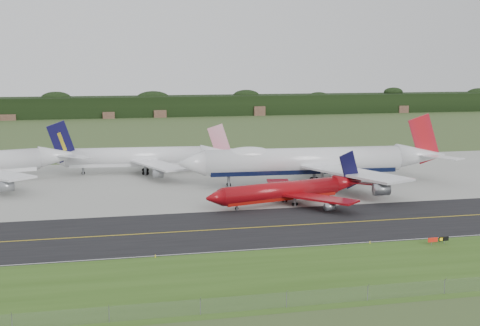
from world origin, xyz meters
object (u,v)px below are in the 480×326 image
(jet_red_737, at_px, (289,191))
(jet_star_tail, at_px, (144,157))
(jet_ba_747, at_px, (313,161))
(taxiway_sign, at_px, (438,239))

(jet_red_737, height_order, jet_star_tail, jet_star_tail)
(jet_ba_747, distance_m, taxiway_sign, 63.37)
(jet_star_tail, bearing_deg, jet_ba_747, -32.99)
(jet_ba_747, relative_size, jet_star_tail, 1.36)
(jet_ba_747, height_order, jet_red_737, jet_ba_747)
(jet_red_737, xyz_separation_m, jet_star_tail, (-29.75, 51.26, 1.68))
(jet_star_tail, relative_size, taxiway_sign, 12.92)
(jet_ba_747, bearing_deg, taxiway_sign, -87.53)
(jet_star_tail, xyz_separation_m, taxiway_sign, (46.16, -91.28, -3.87))
(jet_star_tail, bearing_deg, taxiway_sign, -63.17)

